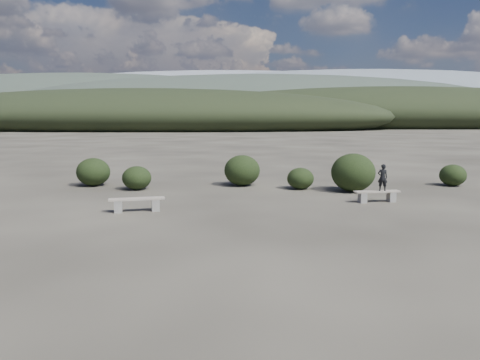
{
  "coord_description": "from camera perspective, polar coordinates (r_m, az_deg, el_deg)",
  "views": [
    {
      "loc": [
        -0.07,
        -10.99,
        3.13
      ],
      "look_at": [
        -0.5,
        3.5,
        1.1
      ],
      "focal_mm": 35.0,
      "sensor_mm": 36.0,
      "label": 1
    }
  ],
  "objects": [
    {
      "name": "shrub_e",
      "position": [
        22.71,
        24.52,
        0.54
      ],
      "size": [
        1.14,
        1.14,
        0.95
      ],
      "primitive_type": "ellipsoid",
      "color": "black",
      "rests_on": "ground"
    },
    {
      "name": "bench_left",
      "position": [
        15.56,
        -12.45,
        -2.81
      ],
      "size": [
        1.82,
        0.82,
        0.45
      ],
      "rotation": [
        0.0,
        0.0,
        0.26
      ],
      "color": "slate",
      "rests_on": "ground"
    },
    {
      "name": "shrub_a",
      "position": [
        20.08,
        -12.48,
        0.25
      ],
      "size": [
        1.22,
        1.22,
        0.99
      ],
      "primitive_type": "ellipsoid",
      "color": "black",
      "rests_on": "ground"
    },
    {
      "name": "shrub_c",
      "position": [
        19.93,
        7.38,
        0.19
      ],
      "size": [
        1.14,
        1.14,
        0.91
      ],
      "primitive_type": "ellipsoid",
      "color": "black",
      "rests_on": "ground"
    },
    {
      "name": "bench_right",
      "position": [
        17.54,
        16.36,
        -1.81
      ],
      "size": [
        1.68,
        0.63,
        0.41
      ],
      "rotation": [
        0.0,
        0.0,
        0.18
      ],
      "color": "slate",
      "rests_on": "ground"
    },
    {
      "name": "shrub_d",
      "position": [
        19.69,
        13.62,
        0.9
      ],
      "size": [
        1.79,
        1.79,
        1.57
      ],
      "primitive_type": "ellipsoid",
      "color": "black",
      "rests_on": "ground"
    },
    {
      "name": "seated_person",
      "position": [
        17.52,
        16.99,
        0.3
      ],
      "size": [
        0.36,
        0.24,
        0.97
      ],
      "primitive_type": "imported",
      "rotation": [
        0.0,
        0.0,
        3.1
      ],
      "color": "black",
      "rests_on": "bench_right"
    },
    {
      "name": "shrub_b",
      "position": [
        20.73,
        0.25,
        1.18
      ],
      "size": [
        1.59,
        1.59,
        1.36
      ],
      "primitive_type": "ellipsoid",
      "color": "black",
      "rests_on": "ground"
    },
    {
      "name": "mountain_ridges",
      "position": [
        350.21,
        0.51,
        9.22
      ],
      "size": [
        500.0,
        400.0,
        56.0
      ],
      "color": "black",
      "rests_on": "ground"
    },
    {
      "name": "ground",
      "position": [
        11.42,
        2.02,
        -7.93
      ],
      "size": [
        1200.0,
        1200.0,
        0.0
      ],
      "primitive_type": "plane",
      "color": "#2D2923",
      "rests_on": "ground"
    },
    {
      "name": "shrub_f",
      "position": [
        21.67,
        -17.45,
        0.95
      ],
      "size": [
        1.46,
        1.46,
        1.24
      ],
      "primitive_type": "ellipsoid",
      "color": "black",
      "rests_on": "ground"
    }
  ]
}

